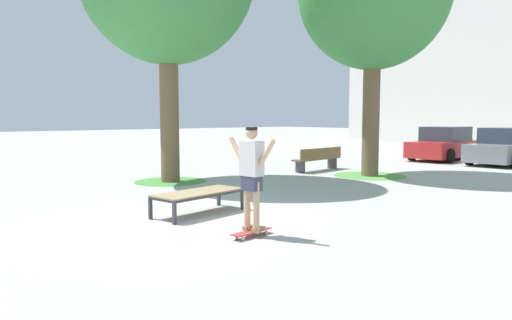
# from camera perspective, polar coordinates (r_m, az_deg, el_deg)

# --- Properties ---
(ground_plane) EXTENTS (120.00, 120.00, 0.00)m
(ground_plane) POSITION_cam_1_polar(r_m,az_deg,el_deg) (9.05, -7.84, -7.20)
(ground_plane) COLOR #A8A8A3
(skate_box) EXTENTS (1.07, 2.00, 0.46)m
(skate_box) POSITION_cam_1_polar(r_m,az_deg,el_deg) (9.51, -6.94, -4.05)
(skate_box) COLOR #38383D
(skate_box) RESTS_ON ground
(skateboard) EXTENTS (0.30, 0.82, 0.09)m
(skateboard) POSITION_cam_1_polar(r_m,az_deg,el_deg) (7.76, -0.53, -8.67)
(skateboard) COLOR #B23333
(skateboard) RESTS_ON ground
(skater) EXTENTS (1.00, 0.32, 1.69)m
(skater) POSITION_cam_1_polar(r_m,az_deg,el_deg) (7.59, -0.53, -1.35)
(skater) COLOR tan
(skater) RESTS_ON skateboard
(grass_patch_near_left) EXTENTS (2.18, 2.18, 0.01)m
(grass_patch_near_left) POSITION_cam_1_polar(r_m,az_deg,el_deg) (14.46, -10.27, -2.55)
(grass_patch_near_left) COLOR #47893D
(grass_patch_near_left) RESTS_ON ground
(grass_patch_mid_back) EXTENTS (2.36, 2.36, 0.01)m
(grass_patch_mid_back) POSITION_cam_1_polar(r_m,az_deg,el_deg) (16.05, 13.55, -1.84)
(grass_patch_mid_back) COLOR #519342
(grass_patch_mid_back) RESTS_ON ground
(car_red) EXTENTS (2.15, 4.31, 1.50)m
(car_red) POSITION_cam_1_polar(r_m,az_deg,el_deg) (22.99, 21.76, 1.75)
(car_red) COLOR red
(car_red) RESTS_ON ground
(car_grey) EXTENTS (2.02, 4.25, 1.50)m
(car_grey) POSITION_cam_1_polar(r_m,az_deg,el_deg) (21.85, 27.88, 1.35)
(car_grey) COLOR slate
(car_grey) RESTS_ON ground
(park_bench) EXTENTS (0.68, 2.43, 0.83)m
(park_bench) POSITION_cam_1_polar(r_m,az_deg,el_deg) (17.17, 7.51, 0.20)
(park_bench) COLOR brown
(park_bench) RESTS_ON ground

